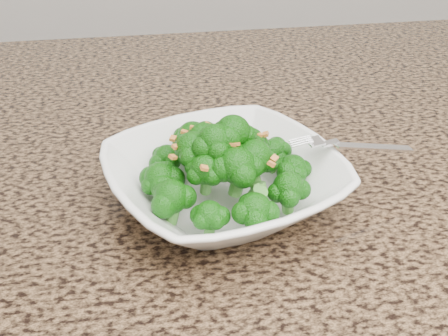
{
  "coord_description": "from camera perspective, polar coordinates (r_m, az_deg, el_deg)",
  "views": [
    {
      "loc": [
        -0.14,
        -0.33,
        1.27
      ],
      "look_at": [
        -0.05,
        0.18,
        0.95
      ],
      "focal_mm": 45.0,
      "sensor_mm": 36.0,
      "label": 1
    }
  ],
  "objects": [
    {
      "name": "bowl",
      "position": [
        0.63,
        0.0,
        -1.48
      ],
      "size": [
        0.32,
        0.32,
        0.06
      ],
      "primitive_type": "imported",
      "rotation": [
        0.0,
        0.0,
        0.33
      ],
      "color": "white",
      "rests_on": "granite_counter"
    },
    {
      "name": "fork",
      "position": [
        0.64,
        11.02,
        2.49
      ],
      "size": [
        0.17,
        0.05,
        0.01
      ],
      "primitive_type": null,
      "rotation": [
        0.0,
        0.0,
        0.14
      ],
      "color": "silver",
      "rests_on": "bowl"
    },
    {
      "name": "granite_counter",
      "position": [
        0.75,
        2.44,
        0.62
      ],
      "size": [
        1.64,
        1.04,
        0.03
      ],
      "primitive_type": "cube",
      "color": "brown",
      "rests_on": "cabinet"
    },
    {
      "name": "garlic_topping",
      "position": [
        0.58,
        0.0,
        7.07
      ],
      "size": [
        0.13,
        0.13,
        0.01
      ],
      "primitive_type": null,
      "color": "orange",
      "rests_on": "broccoli_pile"
    },
    {
      "name": "broccoli_pile",
      "position": [
        0.59,
        0.0,
        3.81
      ],
      "size": [
        0.22,
        0.22,
        0.07
      ],
      "primitive_type": null,
      "color": "#125C0A",
      "rests_on": "bowl"
    }
  ]
}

